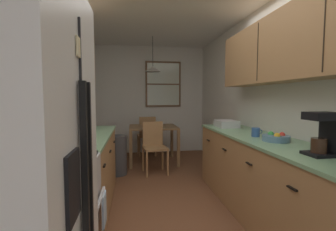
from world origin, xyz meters
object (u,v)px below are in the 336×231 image
object	(u,v)px
dining_table	(153,132)
table_serving_bowl	(158,125)
dish_rack	(226,124)
mug_spare	(256,132)
fruit_bowl	(276,138)
dining_chair_near	(154,144)
coffee_maker	(325,133)
stove_range	(47,228)
dining_chair_far	(147,134)
trash_bin	(117,155)
microwave_over_range	(20,49)
storage_canister	(69,134)

from	to	relation	value
dining_table	table_serving_bowl	distance (m)	0.18
dish_rack	table_serving_bowl	bearing A→B (deg)	121.80
dining_table	mug_spare	world-z (taller)	mug_spare
mug_spare	fruit_bowl	xyz separation A→B (m)	(0.06, -0.29, -0.01)
dining_chair_near	coffee_maker	size ratio (longest dim) A/B	2.72
dining_chair_near	fruit_bowl	world-z (taller)	fruit_bowl
stove_range	dining_chair_far	world-z (taller)	stove_range
coffee_maker	fruit_bowl	distance (m)	0.61
mug_spare	trash_bin	bearing A→B (deg)	134.56
microwave_over_range	dining_table	distance (m)	3.52
dining_chair_near	dining_chair_far	size ratio (longest dim) A/B	1.00
stove_range	microwave_over_range	bearing A→B (deg)	179.97
stove_range	dining_chair_far	xyz separation A→B (m)	(0.89, 3.82, 0.03)
dining_chair_far	trash_bin	size ratio (longest dim) A/B	1.33
storage_canister	fruit_bowl	xyz separation A→B (m)	(2.00, -0.09, -0.07)
dining_table	trash_bin	size ratio (longest dim) A/B	1.41
dining_chair_far	dish_rack	size ratio (longest dim) A/B	2.65
dining_chair_near	table_serving_bowl	bearing A→B (deg)	77.78
dining_chair_near	mug_spare	size ratio (longest dim) A/B	7.11
dining_chair_far	dish_rack	bearing A→B (deg)	-63.24
dish_rack	coffee_maker	bearing A→B (deg)	-87.82
dish_rack	table_serving_bowl	size ratio (longest dim) A/B	1.58
dining_chair_far	coffee_maker	bearing A→B (deg)	-73.76
dining_chair_near	coffee_maker	xyz separation A→B (m)	(1.07, -2.60, 0.57)
microwave_over_range	storage_canister	distance (m)	0.92
dining_chair_far	trash_bin	bearing A→B (deg)	-114.76
fruit_bowl	storage_canister	bearing A→B (deg)	177.42
dining_chair_near	coffee_maker	world-z (taller)	coffee_maker
dining_chair_far	storage_canister	bearing A→B (deg)	-105.79
microwave_over_range	dining_chair_near	size ratio (longest dim) A/B	0.70
stove_range	table_serving_bowl	distance (m)	3.33
coffee_maker	microwave_over_range	bearing A→B (deg)	179.01
dining_table	trash_bin	xyz separation A→B (m)	(-0.69, -0.67, -0.30)
coffee_maker	table_serving_bowl	xyz separation A→B (m)	(-0.95, 3.18, -0.29)
stove_range	dining_chair_near	size ratio (longest dim) A/B	1.22
stove_range	dining_chair_near	bearing A→B (deg)	69.77
storage_canister	mug_spare	world-z (taller)	storage_canister
microwave_over_range	dish_rack	world-z (taller)	microwave_over_range
dining_chair_near	coffee_maker	bearing A→B (deg)	-67.65
storage_canister	coffee_maker	bearing A→B (deg)	-18.82
dining_chair_near	fruit_bowl	size ratio (longest dim) A/B	3.43
trash_bin	stove_range	bearing A→B (deg)	-96.64
stove_range	microwave_over_range	size ratio (longest dim) A/B	1.76
trash_bin	coffee_maker	distance (m)	3.18
coffee_maker	table_serving_bowl	distance (m)	3.33
microwave_over_range	fruit_bowl	xyz separation A→B (m)	(2.11, 0.56, -0.70)
stove_range	dining_table	size ratio (longest dim) A/B	1.15
microwave_over_range	trash_bin	xyz separation A→B (m)	(0.41, 2.53, -1.30)
dining_chair_far	mug_spare	distance (m)	3.18
microwave_over_range	table_serving_bowl	distance (m)	3.47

